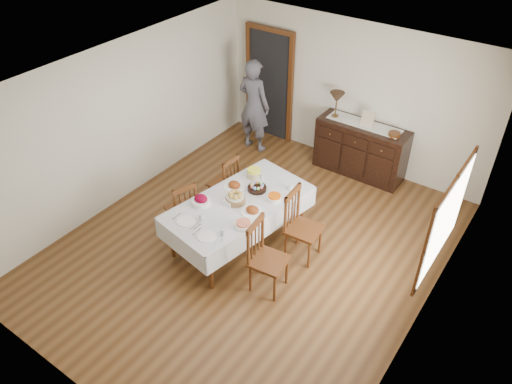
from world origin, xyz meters
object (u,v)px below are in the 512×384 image
Objects in this scene: dining_table at (239,207)px; chair_left_near at (182,208)px; chair_right_near at (265,256)px; sideboard at (361,149)px; chair_left_far at (225,182)px; table_lamp at (337,98)px; person at (254,103)px; chair_right_far at (301,225)px.

chair_left_near reaches higher than dining_table.
sideboard is (-0.19, 3.25, -0.07)m from chair_right_near.
chair_left_far is 1.88m from chair_right_near.
table_lamp reaches higher than chair_left_far.
chair_right_near is 3.67m from person.
chair_left_near is 1.65m from chair_right_near.
chair_left_far is at bearing -166.58° from chair_left_near.
table_lamp is (0.78, 2.16, 0.82)m from chair_left_far.
sideboard is at bearing 87.09° from dining_table.
chair_left_far is 0.89× the size of chair_right_near.
dining_table is at bearing -91.66° from table_lamp.
chair_left_near is 3.29m from table_lamp.
person reaches higher than sideboard.
dining_table is 0.91m from chair_left_far.
chair_left_far is (0.11, 0.90, 0.01)m from chair_left_near.
chair_left_near is 3.38m from sideboard.
chair_right_far is 2.39× the size of table_lamp.
dining_table is 5.04× the size of table_lamp.
chair_left_far is at bearing 112.32° from person.
chair_left_near is at bearing -106.13° from table_lamp.
sideboard is 1.00m from table_lamp.
chair_right_far is at bearing -84.30° from sideboard.
person is (-1.41, 2.35, 0.30)m from dining_table.
dining_table is 2.15× the size of chair_right_near.
dining_table is 2.80m from table_lamp.
table_lamp reaches higher than sideboard.
table_lamp is at bearing 6.38° from chair_right_near.
chair_left_far is 0.50× the size of person.
person is (-2.04, -0.37, 0.47)m from sideboard.
sideboard is 2.13m from person.
sideboard is at bearing -3.22° from chair_right_near.
table_lamp is at bearing -165.29° from person.
chair_right_near is 3.42m from table_lamp.
person reaches higher than chair_left_near.
chair_right_far is at bearing 138.47° from person.
chair_left_near is 2.05× the size of table_lamp.
chair_right_near is 0.81m from chair_right_far.
chair_right_far is 3.12m from person.
sideboard is at bearing 150.44° from chair_left_far.
chair_left_far is 0.60× the size of sideboard.
chair_right_near reaches higher than sideboard.
chair_right_near reaches higher than dining_table.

